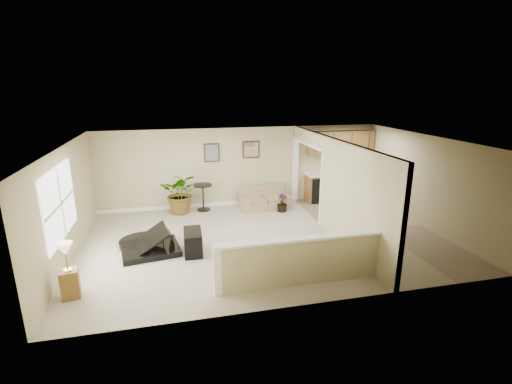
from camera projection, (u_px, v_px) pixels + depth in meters
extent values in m
plane|color=#C1B096|center=(265.00, 239.00, 9.42)|extent=(9.00, 9.00, 0.00)
cube|color=#C1B383|center=(242.00, 167.00, 11.88)|extent=(9.00, 0.04, 2.50)
cube|color=#C1B383|center=(310.00, 240.00, 6.27)|extent=(9.00, 0.04, 2.50)
cube|color=#C1B383|center=(66.00, 205.00, 8.09)|extent=(0.04, 6.00, 2.50)
cube|color=#C1B383|center=(425.00, 182.00, 10.06)|extent=(0.04, 6.00, 2.50)
cube|color=silver|center=(266.00, 141.00, 8.73)|extent=(9.00, 6.00, 0.04)
cube|color=tan|center=(376.00, 229.00, 10.11)|extent=(2.70, 6.00, 0.01)
cube|color=#C1B383|center=(356.00, 201.00, 8.35)|extent=(0.12, 3.60, 2.50)
cube|color=#C1B383|center=(310.00, 137.00, 10.84)|extent=(0.12, 2.35, 0.40)
cube|color=#C1B383|center=(302.00, 262.00, 7.17)|extent=(3.30, 0.12, 0.95)
cube|color=white|center=(303.00, 239.00, 7.04)|extent=(3.40, 0.22, 0.05)
cube|color=white|center=(217.00, 270.00, 6.81)|extent=(0.14, 0.14, 1.00)
cube|color=white|center=(59.00, 203.00, 7.57)|extent=(0.05, 2.15, 1.45)
cube|color=#3D2316|center=(212.00, 153.00, 11.51)|extent=(0.48, 0.03, 0.58)
cube|color=#9B6280|center=(212.00, 153.00, 11.49)|extent=(0.40, 0.01, 0.50)
cube|color=#3D2316|center=(251.00, 150.00, 11.77)|extent=(0.55, 0.03, 0.55)
cube|color=silver|center=(251.00, 150.00, 11.75)|extent=(0.46, 0.01, 0.46)
cube|color=olive|center=(339.00, 187.00, 12.55)|extent=(2.30, 0.60, 0.90)
cube|color=silver|center=(340.00, 173.00, 12.42)|extent=(2.36, 0.65, 0.04)
cube|color=black|center=(317.00, 189.00, 12.37)|extent=(0.60, 0.60, 0.84)
cube|color=olive|center=(340.00, 142.00, 12.24)|extent=(2.30, 0.35, 0.75)
cube|color=black|center=(148.00, 225.00, 8.52)|extent=(1.45, 1.30, 0.27)
cylinder|color=black|center=(144.00, 218.00, 8.95)|extent=(1.10, 1.10, 0.27)
cube|color=silver|center=(182.00, 223.00, 8.69)|extent=(0.33, 0.91, 0.02)
cube|color=black|center=(144.00, 214.00, 8.51)|extent=(1.17, 1.17, 0.60)
cube|color=black|center=(193.00, 242.00, 8.60)|extent=(0.43, 0.81, 0.53)
cube|color=tan|center=(264.00, 201.00, 11.80)|extent=(1.64, 1.05, 0.43)
cube|color=tan|center=(262.00, 185.00, 11.99)|extent=(1.56, 0.39, 0.45)
cube|color=tan|center=(243.00, 193.00, 11.57)|extent=(0.29, 0.89, 0.16)
cube|color=tan|center=(285.00, 191.00, 11.87)|extent=(0.29, 0.89, 0.16)
cylinder|color=black|center=(204.00, 210.00, 11.61)|extent=(0.41, 0.41, 0.03)
cylinder|color=black|center=(203.00, 197.00, 11.50)|extent=(0.04, 0.04, 0.80)
cylinder|color=black|center=(203.00, 185.00, 11.39)|extent=(0.57, 0.57, 0.03)
cylinder|color=black|center=(182.00, 209.00, 11.34)|extent=(0.36, 0.36, 0.25)
imported|color=#15491B|center=(181.00, 193.00, 11.20)|extent=(1.32, 1.20, 1.26)
cylinder|color=black|center=(282.00, 208.00, 11.48)|extent=(0.29, 0.29, 0.20)
imported|color=#15491B|center=(282.00, 203.00, 11.43)|extent=(0.32, 0.32, 0.56)
cube|color=olive|center=(70.00, 284.00, 6.79)|extent=(0.37, 0.37, 0.54)
cylinder|color=#C28C40|center=(68.00, 270.00, 6.71)|extent=(0.15, 0.15, 0.02)
cylinder|color=#C28C40|center=(67.00, 261.00, 6.66)|extent=(0.03, 0.03, 0.36)
cone|color=#F6E4C9|center=(65.00, 249.00, 6.60)|extent=(0.29, 0.29, 0.24)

